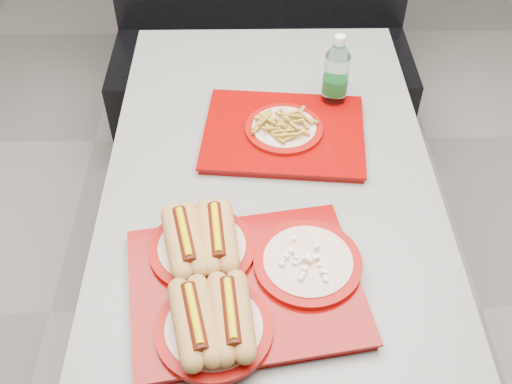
{
  "coord_description": "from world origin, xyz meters",
  "views": [
    {
      "loc": [
        -0.06,
        -1.22,
        1.9
      ],
      "look_at": [
        -0.04,
        -0.19,
        0.83
      ],
      "focal_mm": 42.0,
      "sensor_mm": 36.0,
      "label": 1
    }
  ],
  "objects_px": {
    "tray_far": "(284,130)",
    "tray_near": "(235,280)",
    "diner_table": "(269,202)",
    "water_bottle": "(336,77)",
    "booth_bench": "(261,52)"
  },
  "relations": [
    {
      "from": "diner_table",
      "to": "booth_bench",
      "type": "relative_size",
      "value": 1.05
    },
    {
      "from": "booth_bench",
      "to": "tray_far",
      "type": "distance_m",
      "value": 1.06
    },
    {
      "from": "tray_far",
      "to": "tray_near",
      "type": "bearing_deg",
      "value": -104.17
    },
    {
      "from": "water_bottle",
      "to": "tray_near",
      "type": "bearing_deg",
      "value": -113.25
    },
    {
      "from": "tray_near",
      "to": "water_bottle",
      "type": "relative_size",
      "value": 2.37
    },
    {
      "from": "diner_table",
      "to": "water_bottle",
      "type": "xyz_separation_m",
      "value": [
        0.2,
        0.25,
        0.27
      ]
    },
    {
      "from": "booth_bench",
      "to": "water_bottle",
      "type": "height_order",
      "value": "booth_bench"
    },
    {
      "from": "booth_bench",
      "to": "water_bottle",
      "type": "bearing_deg",
      "value": -76.53
    },
    {
      "from": "booth_bench",
      "to": "water_bottle",
      "type": "relative_size",
      "value": 5.54
    },
    {
      "from": "tray_near",
      "to": "water_bottle",
      "type": "height_order",
      "value": "water_bottle"
    },
    {
      "from": "tray_near",
      "to": "diner_table",
      "type": "bearing_deg",
      "value": 77.89
    },
    {
      "from": "booth_bench",
      "to": "tray_near",
      "type": "height_order",
      "value": "booth_bench"
    },
    {
      "from": "diner_table",
      "to": "tray_far",
      "type": "relative_size",
      "value": 2.88
    },
    {
      "from": "tray_far",
      "to": "water_bottle",
      "type": "height_order",
      "value": "water_bottle"
    },
    {
      "from": "tray_near",
      "to": "tray_far",
      "type": "relative_size",
      "value": 1.17
    }
  ]
}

